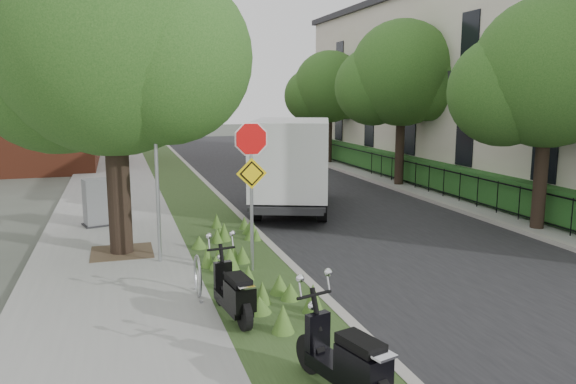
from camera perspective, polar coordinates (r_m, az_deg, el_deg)
name	(u,v)px	position (r m, az deg, el deg)	size (l,w,h in m)	color
ground	(325,278)	(11.78, 3.77, -8.71)	(120.00, 120.00, 0.00)	#4C5147
sidewalk_near	(112,200)	(20.76, -17.43, -0.81)	(3.50, 60.00, 0.12)	gray
verge	(190,196)	(20.91, -9.88, -0.42)	(2.00, 60.00, 0.12)	#2C411B
kerb_near	(217,195)	(21.05, -7.18, -0.27)	(0.20, 60.00, 0.13)	#9E9991
road	(306,192)	(21.92, 1.87, 0.05)	(7.00, 60.00, 0.01)	black
kerb_far	(387,186)	(23.26, 10.06, 0.62)	(0.20, 60.00, 0.13)	#9E9991
footpath_far	(424,184)	(24.07, 13.67, 0.79)	(3.20, 60.00, 0.12)	gray
street_tree_main	(107,46)	(13.33, -17.87, 13.95)	(6.21, 5.54, 7.66)	black
bare_post	(157,172)	(12.36, -13.19, 2.04)	(0.08, 0.08, 4.00)	#A5A8AD
bike_hoop	(198,276)	(10.44, -9.15, -8.42)	(0.06, 0.78, 0.77)	#A5A8AD
sign_assembly	(251,166)	(11.40, -3.74, 2.68)	(0.94, 0.08, 3.22)	#A5A8AD
fence_far	(403,170)	(23.50, 11.63, 2.16)	(0.04, 24.00, 1.00)	black
hedge_far	(418,170)	(23.84, 13.11, 2.21)	(1.00, 24.00, 1.10)	#1D4F1C
terrace_houses	(497,85)	(25.63, 20.50, 10.19)	(7.40, 26.40, 8.20)	beige
brick_building	(2,85)	(32.90, -27.03, 9.64)	(9.40, 10.40, 8.30)	brown
far_tree_a	(545,80)	(16.59, 24.65, 10.31)	(4.60, 4.10, 6.22)	black
far_tree_b	(400,79)	(23.22, 11.31, 11.23)	(4.83, 4.31, 6.56)	black
far_tree_c	(328,90)	(30.50, 4.09, 10.25)	(4.37, 3.89, 5.93)	black
scooter_near	(236,298)	(9.26, -5.35, -10.67)	(0.49, 1.68, 0.80)	black
scooter_far	(351,368)	(7.06, 6.44, -17.34)	(0.69, 1.74, 0.85)	black
box_truck	(292,161)	(18.05, 0.43, 3.21)	(3.98, 5.99, 2.53)	#262628
utility_cabinet	(101,203)	(16.60, -18.49, -1.05)	(1.12, 0.90, 1.31)	#262628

